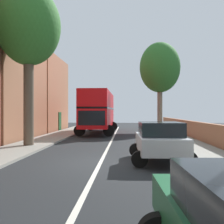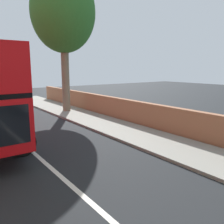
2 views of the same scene
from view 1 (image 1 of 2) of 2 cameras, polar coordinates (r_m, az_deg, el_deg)
name	(u,v)px [view 1 (image 1 of 2)]	position (r m, az deg, el deg)	size (l,w,h in m)	color
ground_plane	(101,162)	(11.71, -2.38, -10.44)	(84.00, 84.00, 0.00)	black
road_centre_line	(101,162)	(11.71, -2.38, -10.42)	(0.16, 54.00, 0.01)	silver
sidewalk_right	(219,162)	(12.27, 21.42, -9.68)	(2.60, 60.00, 0.12)	gray
double_decker_bus	(98,110)	(27.37, -2.85, 0.49)	(3.58, 10.75, 4.06)	red
parked_car_silver_right_2	(160,139)	(11.77, 9.97, -5.67)	(2.56, 4.04, 1.70)	#B7BABF
street_tree_right_3	(160,68)	(31.42, 9.98, 9.06)	(4.52, 4.52, 9.83)	#7A6B56
street_tree_left_4	(29,28)	(18.03, -17.04, 16.44)	(3.87, 3.87, 9.63)	brown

